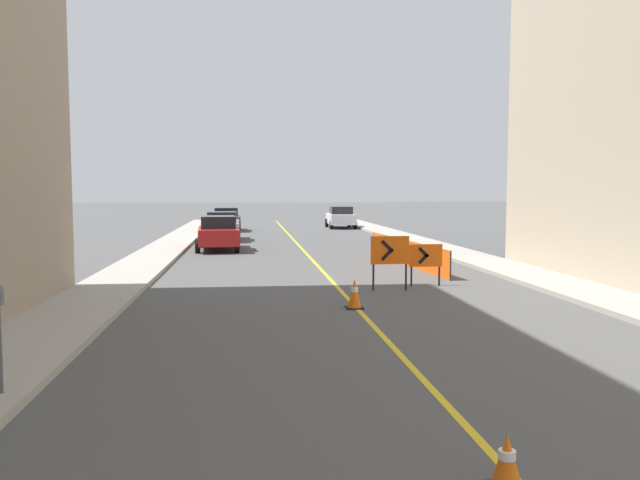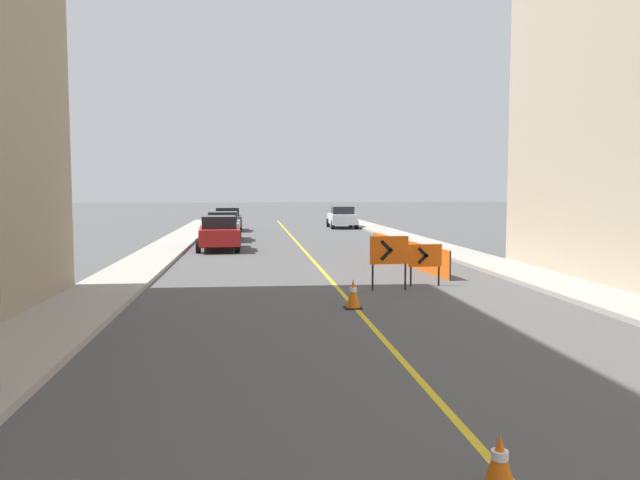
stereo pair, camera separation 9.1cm
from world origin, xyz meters
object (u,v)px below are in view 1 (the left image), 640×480
arrow_barricade_primary (390,252)px  parked_car_opposite_side (341,217)px  parked_car_curb_near (219,233)px  parked_car_curb_far (226,219)px  traffic_cone_third (354,294)px  arrow_barricade_secondary (426,257)px  traffic_cone_second (507,463)px  parked_car_curb_mid (222,226)px

arrow_barricade_primary → parked_car_opposite_side: bearing=80.6°
parked_car_curb_near → parked_car_opposite_side: size_ratio=1.01×
parked_car_curb_near → parked_car_curb_far: bearing=87.1°
traffic_cone_third → parked_car_curb_far: size_ratio=0.16×
parked_car_curb_far → parked_car_opposite_side: 8.55m
arrow_barricade_primary → parked_car_curb_far: size_ratio=0.34×
traffic_cone_third → arrow_barricade_secondary: bearing=50.3°
traffic_cone_second → parked_car_curb_near: parked_car_curb_near is taller
arrow_barricade_secondary → parked_car_curb_far: parked_car_curb_far is taller
traffic_cone_third → parked_car_curb_far: bearing=97.8°
parked_car_curb_near → parked_car_curb_far: (-0.13, 13.95, 0.00)m
arrow_barricade_secondary → parked_car_curb_near: parked_car_curb_near is taller
traffic_cone_third → parked_car_curb_mid: parked_car_curb_mid is taller
traffic_cone_third → arrow_barricade_primary: 2.98m
parked_car_curb_near → parked_car_curb_mid: same height
traffic_cone_second → traffic_cone_third: size_ratio=0.79×
arrow_barricade_secondary → parked_car_curb_mid: parked_car_curb_mid is taller
traffic_cone_second → parked_car_curb_near: bearing=98.8°
arrow_barricade_primary → parked_car_curb_mid: 18.75m
traffic_cone_second → parked_car_opposite_side: bearing=83.7°
traffic_cone_second → traffic_cone_third: 8.97m
parked_car_curb_near → parked_car_curb_far: 13.95m
traffic_cone_second → arrow_barricade_primary: 11.62m
traffic_cone_third → parked_car_curb_mid: size_ratio=0.16×
arrow_barricade_secondary → parked_car_opposite_side: size_ratio=0.28×
arrow_barricade_primary → parked_car_curb_mid: (-5.30, 17.98, -0.26)m
parked_car_curb_far → parked_car_curb_near: bearing=-92.4°
parked_car_curb_mid → arrow_barricade_primary: bearing=-74.0°
traffic_cone_second → parked_car_opposite_side: (4.43, 39.99, 0.53)m
traffic_cone_third → parked_car_opposite_side: bearing=82.1°
arrow_barricade_secondary → parked_car_opposite_side: 27.90m
arrow_barricade_primary → arrow_barricade_secondary: (1.20, 0.64, -0.22)m
traffic_cone_second → parked_car_curb_far: (-3.83, 37.75, 0.53)m
parked_car_curb_near → parked_car_opposite_side: same height
traffic_cone_third → parked_car_curb_near: parked_car_curb_near is taller
parked_car_curb_mid → parked_car_curb_far: bearing=90.1°
traffic_cone_third → parked_car_opposite_side: 31.31m
parked_car_opposite_side → parked_car_curb_mid: bearing=-126.0°
parked_car_curb_far → arrow_barricade_secondary: bearing=-78.5°
arrow_barricade_secondary → parked_car_curb_mid: size_ratio=0.28×
traffic_cone_third → parked_car_curb_mid: (-3.88, 20.50, 0.45)m
parked_car_curb_mid → traffic_cone_second: bearing=-83.2°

